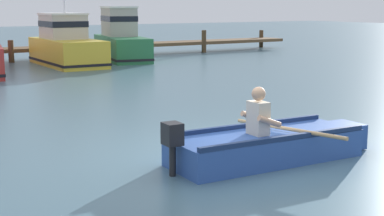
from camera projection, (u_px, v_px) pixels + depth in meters
name	position (u px, v px, depth m)	size (l,w,h in m)	color
ground_plane	(232.00, 154.00, 9.40)	(120.00, 120.00, 0.00)	slate
wooden_dock	(156.00, 44.00, 28.87)	(15.68, 1.64, 1.15)	brown
rowboat_with_person	(269.00, 145.00, 8.99)	(3.72, 1.94, 1.19)	#2D519E
moored_boat_yellow	(66.00, 45.00, 23.26)	(2.02, 4.72, 4.74)	gold
moored_boat_green	(121.00, 40.00, 25.67)	(2.62, 5.14, 2.38)	#287042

